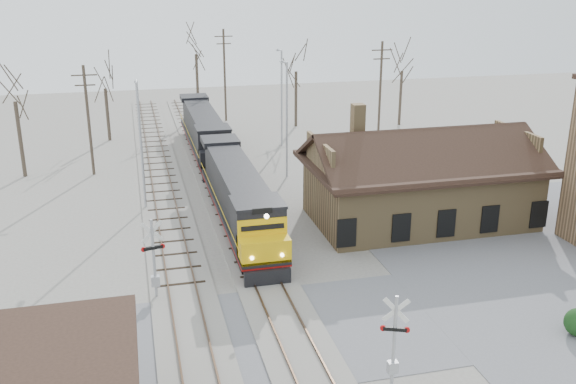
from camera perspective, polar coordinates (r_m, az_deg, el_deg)
ground at (r=30.70m, az=0.14°, el=-12.38°), size 140.00×140.00×0.00m
road at (r=30.70m, az=0.14°, el=-12.36°), size 60.00×9.00×0.03m
parking_lot at (r=41.43m, az=23.70°, el=-5.43°), size 22.00×26.00×0.03m
track_main at (r=43.94m, az=-4.63°, el=-2.40°), size 3.40×90.00×0.24m
track_siding at (r=43.51m, az=-10.49°, el=-2.88°), size 3.40×90.00×0.24m
depot at (r=43.88m, az=11.59°, el=0.48°), size 15.20×9.31×7.90m
locomotive_lead at (r=41.78m, az=-4.35°, el=-0.49°), size 2.75×18.42×4.09m
locomotive_trailing at (r=59.59m, az=-7.43°, el=5.28°), size 2.75×18.42×3.87m
crossbuck_near at (r=26.49m, az=9.40°, el=-13.31°), size 1.12×0.51×4.12m
crossbuck_far at (r=33.45m, az=-11.82°, el=-6.14°), size 1.23×0.36×4.35m
streetlight_a at (r=45.75m, az=-12.97°, el=4.58°), size 0.25×2.04×9.03m
streetlight_b at (r=51.97m, az=-0.14°, el=6.95°), size 0.25×2.04×9.41m
streetlight_c at (r=62.05m, az=-0.60°, el=8.79°), size 0.25×2.04×9.20m
utility_pole_a at (r=55.03m, az=-17.32°, el=6.25°), size 2.00×0.24×9.08m
utility_pole_b at (r=73.33m, az=-5.65°, el=10.42°), size 2.00×0.24×10.25m
utility_pole_c at (r=61.43m, az=8.18°, el=8.64°), size 2.00×0.24×10.12m
tree_a at (r=55.97m, az=-23.23°, el=8.42°), size 4.17×4.17×10.23m
tree_b at (r=66.30m, az=-16.00°, el=9.55°), size 3.49×3.49×8.56m
tree_c at (r=75.48m, az=-8.22°, el=12.93°), size 4.85×4.85×11.88m
tree_d at (r=70.00m, az=0.72°, el=11.45°), size 4.00×4.00×9.81m
tree_e at (r=71.84m, az=10.14°, el=11.32°), size 3.98×3.98×9.74m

